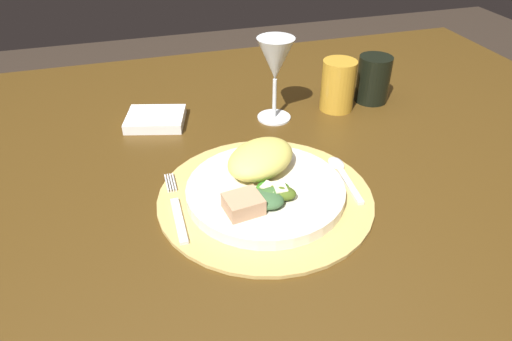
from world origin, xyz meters
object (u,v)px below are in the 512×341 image
object	(u,v)px
dinner_plate	(265,191)
amber_tumbler	(338,85)
napkin	(156,119)
spoon	(341,171)
dark_tumbler	(373,79)
fork	(177,209)
dining_table	(284,228)
wine_glass	(275,62)

from	to	relation	value
dinner_plate	amber_tumbler	world-z (taller)	amber_tumbler
napkin	spoon	bearing A→B (deg)	-44.59
napkin	amber_tumbler	world-z (taller)	amber_tumbler
dinner_plate	amber_tumbler	xyz separation A→B (m)	(0.23, 0.25, 0.04)
napkin	dark_tumbler	bearing A→B (deg)	-3.50
fork	amber_tumbler	size ratio (longest dim) A/B	1.62
dark_tumbler	dinner_plate	bearing A→B (deg)	-140.58
napkin	fork	bearing A→B (deg)	-90.61
dining_table	dark_tumbler	distance (m)	0.36
wine_glass	amber_tumbler	distance (m)	0.15
dinner_plate	dark_tumbler	size ratio (longest dim) A/B	2.48
wine_glass	napkin	bearing A→B (deg)	168.68
napkin	wine_glass	size ratio (longest dim) A/B	0.67
spoon	napkin	world-z (taller)	napkin
dining_table	napkin	distance (m)	0.33
napkin	amber_tumbler	bearing A→B (deg)	-6.38
spoon	dark_tumbler	bearing A→B (deg)	52.75
spoon	wine_glass	xyz separation A→B (m)	(-0.04, 0.22, 0.11)
fork	wine_glass	xyz separation A→B (m)	(0.23, 0.24, 0.11)
amber_tumbler	spoon	bearing A→B (deg)	-112.76
amber_tumbler	dark_tumbler	distance (m)	0.09
fork	spoon	world-z (taller)	spoon
napkin	amber_tumbler	xyz separation A→B (m)	(0.37, -0.04, 0.04)
napkin	dining_table	bearing A→B (deg)	-41.90
dinner_plate	fork	distance (m)	0.14
spoon	amber_tumbler	size ratio (longest dim) A/B	1.27
dinner_plate	napkin	bearing A→B (deg)	114.55
dining_table	napkin	size ratio (longest dim) A/B	12.82
dinner_plate	spoon	distance (m)	0.14
dining_table	amber_tumbler	distance (m)	0.31
dining_table	amber_tumbler	bearing A→B (deg)	42.16
dining_table	amber_tumbler	xyz separation A→B (m)	(0.16, 0.14, 0.22)
amber_tumbler	dark_tumbler	world-z (taller)	amber_tumbler
spoon	amber_tumbler	bearing A→B (deg)	67.24
dining_table	spoon	size ratio (longest dim) A/B	10.75
spoon	fork	bearing A→B (deg)	-175.61
spoon	amber_tumbler	distance (m)	0.25
wine_glass	dining_table	bearing A→B (deg)	-99.17
dining_table	spoon	bearing A→B (deg)	-51.77
dark_tumbler	spoon	bearing A→B (deg)	-127.25
spoon	dinner_plate	bearing A→B (deg)	-170.25
amber_tumbler	wine_glass	bearing A→B (deg)	-177.93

